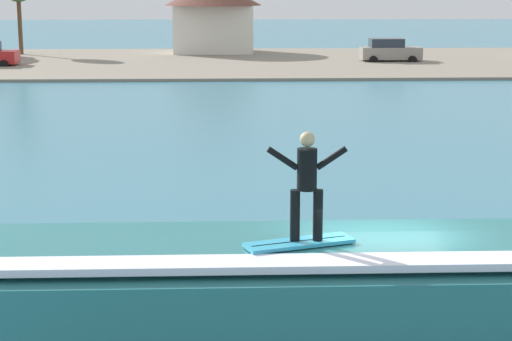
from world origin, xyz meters
The scene contains 7 objects.
ground_plane centered at (0.00, 0.00, 0.00)m, with size 260.00×260.00×0.00m, color teal.
wave_crest centered at (-2.00, -0.68, 0.90)m, with size 9.68×3.65×1.91m.
surfboard centered at (-1.50, -1.05, 1.94)m, with size 1.84×1.04×0.06m.
surfer centered at (-1.38, -1.02, 2.96)m, with size 1.29×0.32×1.77m.
shoreline_bank centered at (0.00, 52.16, 0.09)m, with size 120.00×24.75×0.18m.
car_far_shore centered at (9.94, 51.57, 0.95)m, with size 4.47×2.18×1.86m.
house_small_cottage centered at (-3.30, 60.26, 3.60)m, with size 8.09×8.09×6.17m.
Camera 1 is at (-2.74, -14.64, 6.05)m, focal length 62.19 mm.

